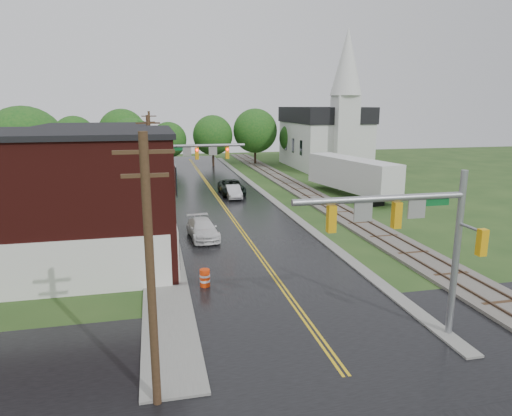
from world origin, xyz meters
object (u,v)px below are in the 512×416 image
object	(u,v)px
tree_left_b	(27,150)
tree_left_c	(86,153)
utility_pole_b	(150,172)
utility_pole_a	(150,270)
traffic_signal_near	(413,227)
semi_trailer	(352,174)
church	(327,131)
suv_dark	(232,187)
sedan_silver	(233,192)
tree_left_e	(134,145)
traffic_signal_far	(189,160)
utility_pole_c	(150,147)
brick_building	(54,200)
construction_barrel	(205,278)
pickup_white	(203,229)

from	to	relation	value
tree_left_b	tree_left_c	world-z (taller)	tree_left_b
utility_pole_b	tree_left_b	size ratio (longest dim) A/B	0.93
tree_left_b	utility_pole_a	bearing A→B (deg)	-70.90
traffic_signal_near	semi_trailer	bearing A→B (deg)	69.75
church	suv_dark	distance (m)	26.15
utility_pole_a	sedan_silver	world-z (taller)	utility_pole_a
utility_pole_b	tree_left_e	size ratio (longest dim) A/B	1.10
traffic_signal_far	utility_pole_c	size ratio (longest dim) A/B	0.82
traffic_signal_far	utility_pole_c	xyz separation A→B (m)	(-3.33, 17.00, -0.25)
tree_left_b	sedan_silver	world-z (taller)	tree_left_b
utility_pole_c	suv_dark	bearing A→B (deg)	-44.15
semi_trailer	utility_pole_c	bearing A→B (deg)	149.43
brick_building	traffic_signal_far	xyz separation A→B (m)	(9.01, 12.00, 0.82)
tree_left_e	traffic_signal_near	bearing A→B (deg)	-74.32
traffic_signal_near	construction_barrel	world-z (taller)	traffic_signal_near
church	tree_left_b	bearing A→B (deg)	-150.01
utility_pole_a	utility_pole_c	distance (m)	44.00
utility_pole_a	tree_left_e	world-z (taller)	utility_pole_a
utility_pole_b	sedan_silver	bearing A→B (deg)	53.44
tree_left_c	utility_pole_a	bearing A→B (deg)	-79.98
traffic_signal_near	pickup_white	distance (m)	18.78
traffic_signal_far	tree_left_e	world-z (taller)	tree_left_e
brick_building	tree_left_b	bearing A→B (deg)	107.61
utility_pole_b	tree_left_b	distance (m)	14.87
utility_pole_b	church	bearing A→B (deg)	49.82
utility_pole_c	sedan_silver	distance (m)	14.17
traffic_signal_near	construction_barrel	xyz separation A→B (m)	(-7.57, 7.70, -4.48)
tree_left_e	pickup_white	distance (m)	27.76
traffic_signal_far	semi_trailer	bearing A→B (deg)	14.19
church	sedan_silver	bearing A→B (deg)	-132.04
traffic_signal_far	tree_left_c	size ratio (longest dim) A/B	0.96
utility_pole_c	semi_trailer	world-z (taller)	utility_pole_c
traffic_signal_far	utility_pole_a	bearing A→B (deg)	-97.03
utility_pole_a	semi_trailer	size ratio (longest dim) A/B	0.66
traffic_signal_far	utility_pole_b	distance (m)	6.01
traffic_signal_near	pickup_white	size ratio (longest dim) A/B	1.53
pickup_white	tree_left_e	bearing A→B (deg)	97.62
utility_pole_b	utility_pole_c	distance (m)	22.00
tree_left_c	pickup_white	world-z (taller)	tree_left_c
traffic_signal_near	utility_pole_b	distance (m)	22.49
utility_pole_c	tree_left_e	world-z (taller)	utility_pole_c
tree_left_b	suv_dark	xyz separation A→B (m)	(19.70, 3.71, -4.94)
traffic_signal_near	semi_trailer	size ratio (longest dim) A/B	0.54
brick_building	semi_trailer	bearing A→B (deg)	31.59
utility_pole_b	semi_trailer	xyz separation A→B (m)	(21.15, 9.50, -2.30)
utility_pole_c	suv_dark	size ratio (longest dim) A/B	1.61
traffic_signal_near	tree_left_c	distance (m)	41.67
traffic_signal_far	semi_trailer	size ratio (longest dim) A/B	0.54
tree_left_b	pickup_white	size ratio (longest dim) A/B	2.01
tree_left_c	construction_barrel	size ratio (longest dim) A/B	7.78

